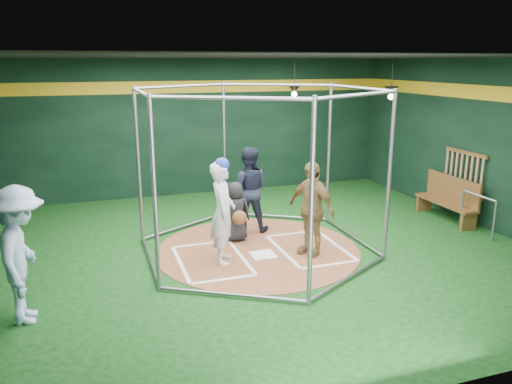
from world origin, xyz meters
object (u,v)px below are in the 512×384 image
object	(u,v)px
batter_figure	(223,211)
dugout_bench	(449,198)
visitor_leopard	(311,208)
umpire	(248,189)

from	to	relation	value
batter_figure	dugout_bench	world-z (taller)	batter_figure
dugout_bench	visitor_leopard	bearing A→B (deg)	-166.39
batter_figure	umpire	xyz separation A→B (m)	(0.93, 1.47, -0.05)
batter_figure	visitor_leopard	size ratio (longest dim) A/B	1.08
batter_figure	visitor_leopard	xyz separation A→B (m)	(1.60, -0.14, -0.06)
visitor_leopard	umpire	bearing A→B (deg)	176.90
umpire	batter_figure	bearing A→B (deg)	80.12
umpire	visitor_leopard	bearing A→B (deg)	135.02
umpire	dugout_bench	world-z (taller)	umpire
batter_figure	dugout_bench	size ratio (longest dim) A/B	1.11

